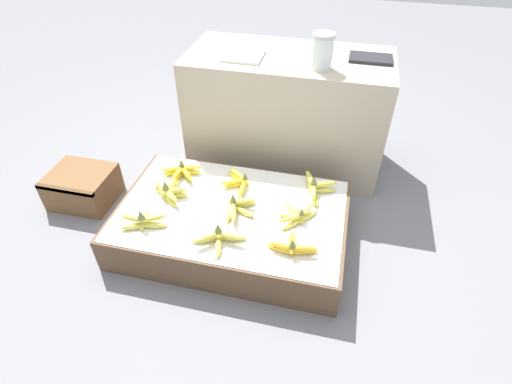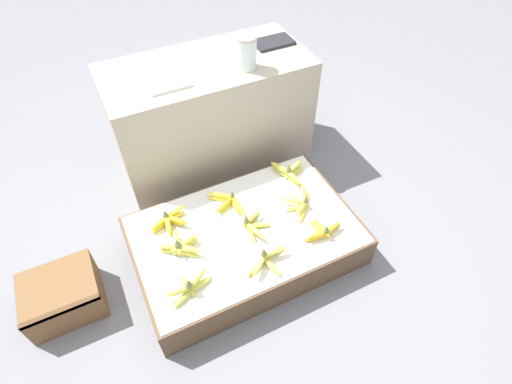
% 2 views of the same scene
% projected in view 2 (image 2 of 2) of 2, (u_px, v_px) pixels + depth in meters
% --- Properties ---
extents(ground_plane, '(10.00, 10.00, 0.00)m').
position_uv_depth(ground_plane, '(246.00, 251.00, 2.26)').
color(ground_plane, slate).
extents(display_platform, '(1.18, 0.75, 0.21)m').
position_uv_depth(display_platform, '(245.00, 241.00, 2.19)').
color(display_platform, brown).
rests_on(display_platform, ground_plane).
extents(back_vendor_table, '(1.20, 0.57, 0.72)m').
position_uv_depth(back_vendor_table, '(211.00, 116.00, 2.53)').
color(back_vendor_table, tan).
rests_on(back_vendor_table, ground_plane).
extents(wooden_crate, '(0.36, 0.30, 0.20)m').
position_uv_depth(wooden_crate, '(63.00, 296.00, 1.97)').
color(wooden_crate, brown).
rests_on(wooden_crate, ground_plane).
extents(banana_bunch_front_left, '(0.23, 0.17, 0.11)m').
position_uv_depth(banana_bunch_front_left, '(189.00, 287.00, 1.84)').
color(banana_bunch_front_left, gold).
rests_on(banana_bunch_front_left, display_platform).
extents(banana_bunch_front_midleft, '(0.26, 0.17, 0.11)m').
position_uv_depth(banana_bunch_front_midleft, '(267.00, 260.00, 1.95)').
color(banana_bunch_front_midleft, '#DBCC4C').
rests_on(banana_bunch_front_midleft, display_platform).
extents(banana_bunch_front_midright, '(0.24, 0.15, 0.10)m').
position_uv_depth(banana_bunch_front_midright, '(323.00, 231.00, 2.07)').
color(banana_bunch_front_midright, gold).
rests_on(banana_bunch_front_midright, display_platform).
extents(banana_bunch_middle_left, '(0.22, 0.21, 0.11)m').
position_uv_depth(banana_bunch_middle_left, '(180.00, 246.00, 2.00)').
color(banana_bunch_middle_left, '#DBCC4C').
rests_on(banana_bunch_middle_left, display_platform).
extents(banana_bunch_middle_midleft, '(0.16, 0.22, 0.10)m').
position_uv_depth(banana_bunch_middle_midleft, '(252.00, 224.00, 2.10)').
color(banana_bunch_middle_midleft, gold).
rests_on(banana_bunch_middle_midleft, display_platform).
extents(banana_bunch_middle_midright, '(0.20, 0.23, 0.09)m').
position_uv_depth(banana_bunch_middle_midright, '(301.00, 203.00, 2.20)').
color(banana_bunch_middle_midright, '#DBCC4C').
rests_on(banana_bunch_middle_midright, display_platform).
extents(banana_bunch_back_left, '(0.22, 0.16, 0.10)m').
position_uv_depth(banana_bunch_back_left, '(169.00, 220.00, 2.11)').
color(banana_bunch_back_left, yellow).
rests_on(banana_bunch_back_left, display_platform).
extents(banana_bunch_back_midleft, '(0.17, 0.25, 0.09)m').
position_uv_depth(banana_bunch_back_midleft, '(228.00, 202.00, 2.21)').
color(banana_bunch_back_midleft, yellow).
rests_on(banana_bunch_back_midleft, display_platform).
extents(banana_bunch_back_midright, '(0.19, 0.25, 0.11)m').
position_uv_depth(banana_bunch_back_midright, '(289.00, 172.00, 2.35)').
color(banana_bunch_back_midright, gold).
rests_on(banana_bunch_back_midright, display_platform).
extents(glass_jar, '(0.12, 0.12, 0.18)m').
position_uv_depth(glass_jar, '(247.00, 52.00, 2.16)').
color(glass_jar, silver).
rests_on(glass_jar, back_vendor_table).
extents(foam_tray_white, '(0.22, 0.21, 0.02)m').
position_uv_depth(foam_tray_white, '(167.00, 81.00, 2.13)').
color(foam_tray_white, white).
rests_on(foam_tray_white, back_vendor_table).
extents(foam_tray_dark, '(0.24, 0.15, 0.02)m').
position_uv_depth(foam_tray_dark, '(273.00, 42.00, 2.41)').
color(foam_tray_dark, '#232328').
rests_on(foam_tray_dark, back_vendor_table).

